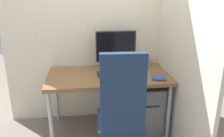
{
  "coord_description": "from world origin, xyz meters",
  "views": [
    {
      "loc": [
        -0.29,
        -2.59,
        1.71
      ],
      "look_at": [
        0.04,
        -0.07,
        0.85
      ],
      "focal_mm": 37.12,
      "sensor_mm": 36.0,
      "label": 1
    }
  ],
  "objects_px": {
    "mouse": "(143,71)",
    "notebook": "(159,78)",
    "office_chair": "(121,113)",
    "monitor": "(116,48)",
    "pen_holder": "(148,62)",
    "filing_cabinet": "(145,105)",
    "keyboard": "(113,73)"
  },
  "relations": [
    {
      "from": "monitor",
      "to": "mouse",
      "type": "relative_size",
      "value": 4.84
    },
    {
      "from": "mouse",
      "to": "office_chair",
      "type": "bearing_deg",
      "value": -115.63
    },
    {
      "from": "office_chair",
      "to": "notebook",
      "type": "height_order",
      "value": "office_chair"
    },
    {
      "from": "filing_cabinet",
      "to": "notebook",
      "type": "bearing_deg",
      "value": -67.31
    },
    {
      "from": "pen_holder",
      "to": "keyboard",
      "type": "bearing_deg",
      "value": -150.78
    },
    {
      "from": "monitor",
      "to": "notebook",
      "type": "distance_m",
      "value": 0.67
    },
    {
      "from": "keyboard",
      "to": "filing_cabinet",
      "type": "bearing_deg",
      "value": -0.83
    },
    {
      "from": "office_chair",
      "to": "filing_cabinet",
      "type": "height_order",
      "value": "office_chair"
    },
    {
      "from": "notebook",
      "to": "office_chair",
      "type": "bearing_deg",
      "value": -122.15
    },
    {
      "from": "office_chair",
      "to": "mouse",
      "type": "height_order",
      "value": "office_chair"
    },
    {
      "from": "keyboard",
      "to": "pen_holder",
      "type": "height_order",
      "value": "pen_holder"
    },
    {
      "from": "monitor",
      "to": "keyboard",
      "type": "bearing_deg",
      "value": -104.92
    },
    {
      "from": "pen_holder",
      "to": "notebook",
      "type": "distance_m",
      "value": 0.5
    },
    {
      "from": "office_chair",
      "to": "notebook",
      "type": "bearing_deg",
      "value": 41.95
    },
    {
      "from": "monitor",
      "to": "keyboard",
      "type": "distance_m",
      "value": 0.35
    },
    {
      "from": "filing_cabinet",
      "to": "monitor",
      "type": "distance_m",
      "value": 0.83
    },
    {
      "from": "pen_holder",
      "to": "filing_cabinet",
      "type": "bearing_deg",
      "value": -108.64
    },
    {
      "from": "mouse",
      "to": "filing_cabinet",
      "type": "bearing_deg",
      "value": -22.63
    },
    {
      "from": "monitor",
      "to": "filing_cabinet",
      "type": "bearing_deg",
      "value": -34.19
    },
    {
      "from": "office_chair",
      "to": "monitor",
      "type": "relative_size",
      "value": 2.42
    },
    {
      "from": "mouse",
      "to": "pen_holder",
      "type": "bearing_deg",
      "value": 65.87
    },
    {
      "from": "office_chair",
      "to": "monitor",
      "type": "distance_m",
      "value": 1.0
    },
    {
      "from": "monitor",
      "to": "pen_holder",
      "type": "relative_size",
      "value": 2.84
    },
    {
      "from": "mouse",
      "to": "pen_holder",
      "type": "height_order",
      "value": "pen_holder"
    },
    {
      "from": "filing_cabinet",
      "to": "notebook",
      "type": "xyz_separation_m",
      "value": [
        0.09,
        -0.2,
        0.45
      ]
    },
    {
      "from": "pen_holder",
      "to": "office_chair",
      "type": "bearing_deg",
      "value": -118.82
    },
    {
      "from": "monitor",
      "to": "pen_holder",
      "type": "distance_m",
      "value": 0.5
    },
    {
      "from": "keyboard",
      "to": "notebook",
      "type": "distance_m",
      "value": 0.54
    },
    {
      "from": "monitor",
      "to": "pen_holder",
      "type": "height_order",
      "value": "monitor"
    },
    {
      "from": "keyboard",
      "to": "pen_holder",
      "type": "xyz_separation_m",
      "value": [
        0.51,
        0.28,
        0.03
      ]
    },
    {
      "from": "filing_cabinet",
      "to": "keyboard",
      "type": "bearing_deg",
      "value": 179.17
    },
    {
      "from": "mouse",
      "to": "notebook",
      "type": "bearing_deg",
      "value": -56.67
    }
  ]
}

